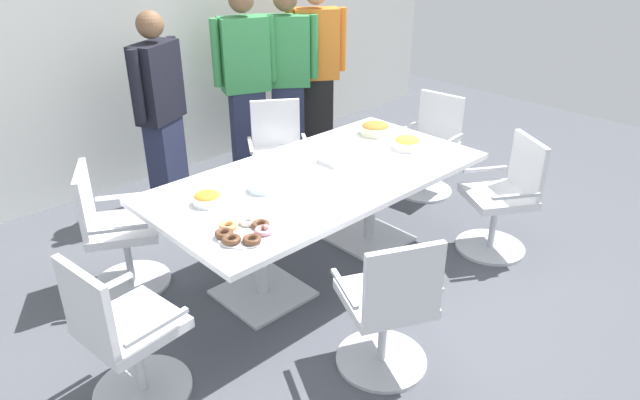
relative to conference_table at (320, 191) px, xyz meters
The scene contains 19 objects.
ground_plane 0.63m from the conference_table, ahead, with size 10.00×10.00×0.01m, color #4C4F56.
back_wall 2.52m from the conference_table, 90.00° to the left, with size 8.00×0.10×2.80m, color silver.
conference_table is the anchor object (origin of this frame).
office_chair_0 1.44m from the conference_table, 146.73° to the left, with size 0.74×0.74×0.91m.
office_chair_1 1.69m from the conference_table, behind, with size 0.60×0.60×0.91m.
office_chair_2 1.18m from the conference_table, 114.40° to the right, with size 0.72×0.72×0.91m.
office_chair_3 1.44m from the conference_table, 33.37° to the right, with size 0.74×0.74×0.91m.
office_chair_4 1.69m from the conference_table, ahead, with size 0.60×0.60×0.91m.
office_chair_5 1.18m from the conference_table, 65.25° to the left, with size 0.75×0.75×0.91m.
person_standing_0 1.69m from the conference_table, 100.01° to the left, with size 0.58×0.39×1.71m.
person_standing_1 1.87m from the conference_table, 68.93° to the left, with size 0.60×0.37×1.81m.
person_standing_2 1.99m from the conference_table, 55.99° to the left, with size 0.53×0.44×1.79m.
person_standing_3 2.17m from the conference_table, 47.48° to the left, with size 0.55×0.42×1.83m.
snack_bowl_pretzels 0.95m from the conference_table, 17.45° to the left, with size 0.25×0.25×0.10m.
snack_bowl_chips_orange 0.86m from the conference_table, 168.98° to the left, with size 0.19×0.19×0.08m.
snack_bowl_chips_yellow 0.85m from the conference_table, ahead, with size 0.22×0.22×0.10m.
donut_platter 0.96m from the conference_table, 160.75° to the right, with size 0.33×0.33×0.04m.
plate_stack 0.48m from the conference_table, behind, with size 0.20×0.20×0.05m.
napkin_pile 0.30m from the conference_table, 20.41° to the left, with size 0.19×0.19×0.08m, color white.
Camera 1 is at (-2.54, -2.67, 2.40)m, focal length 32.34 mm.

